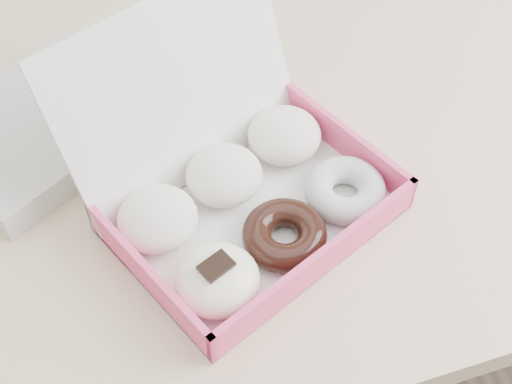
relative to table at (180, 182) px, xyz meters
name	(u,v)px	position (x,y,z in m)	size (l,w,h in m)	color
ground	(206,377)	(0.00, 0.00, -0.67)	(4.00, 4.00, 0.00)	black
table	(180,182)	(0.00, 0.00, 0.00)	(1.20, 0.80, 0.75)	#D2B88A
donut_box	(241,192)	(0.05, -0.13, 0.12)	(0.41, 0.40, 0.23)	white
newspapers	(43,126)	(-0.16, 0.07, 0.10)	(0.27, 0.21, 0.04)	white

